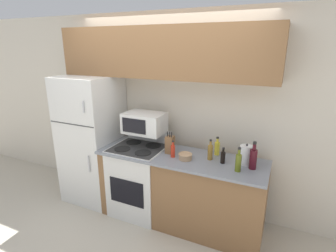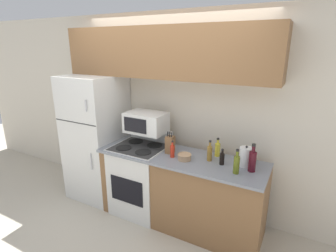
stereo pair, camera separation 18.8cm
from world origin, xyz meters
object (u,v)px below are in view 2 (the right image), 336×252
at_px(refrigerator, 97,138).
at_px(bottle_hot_sauce, 172,151).
at_px(stove, 141,178).
at_px(bottle_cooking_spray, 217,149).
at_px(kettle, 246,157).
at_px(bottle_wine_red, 252,161).
at_px(bottle_olive_oil, 236,164).
at_px(bottle_vinegar, 210,153).
at_px(bowl, 184,157).
at_px(bottle_soy_sauce, 222,158).
at_px(knife_block, 170,145).
at_px(microwave, 146,122).

xyz_separation_m(refrigerator, bottle_hot_sauce, (1.29, -0.14, 0.10)).
bearing_deg(refrigerator, stove, -4.89).
distance_m(bottle_cooking_spray, kettle, 0.37).
relative_size(stove, kettle, 4.61).
bearing_deg(bottle_wine_red, bottle_olive_oil, -136.03).
bearing_deg(bottle_vinegar, bottle_hot_sauce, -164.41).
xyz_separation_m(bowl, bottle_cooking_spray, (0.29, 0.28, 0.05)).
xyz_separation_m(refrigerator, bottle_cooking_spray, (1.74, 0.14, 0.11)).
bearing_deg(bottle_soy_sauce, bottle_hot_sauce, -171.72).
height_order(bottle_hot_sauce, kettle, kettle).
relative_size(bowl, kettle, 0.69).
distance_m(knife_block, bottle_hot_sauce, 0.13).
xyz_separation_m(bottle_cooking_spray, bottle_wine_red, (0.43, -0.21, 0.03)).
bearing_deg(kettle, stove, -175.85).
bearing_deg(refrigerator, microwave, 3.67).
bearing_deg(bottle_hot_sauce, knife_block, 130.22).
relative_size(bowl, bottle_vinegar, 0.66).
distance_m(stove, bottle_hot_sauce, 0.72).
distance_m(bowl, bottle_wine_red, 0.73).
xyz_separation_m(bowl, kettle, (0.64, 0.17, 0.07)).
relative_size(microwave, bottle_cooking_spray, 2.30).
xyz_separation_m(knife_block, kettle, (0.87, 0.07, -0.00)).
xyz_separation_m(bottle_olive_oil, kettle, (0.04, 0.21, 0.00)).
bearing_deg(bottle_hot_sauce, stove, 172.04).
bearing_deg(knife_block, bottle_hot_sauce, -49.78).
bearing_deg(bottle_soy_sauce, knife_block, 178.65).
height_order(bottle_vinegar, bottle_soy_sauce, bottle_vinegar).
height_order(refrigerator, microwave, refrigerator).
relative_size(bottle_hot_sauce, bottle_wine_red, 0.67).
height_order(stove, bottle_vinegar, bottle_vinegar).
bearing_deg(knife_block, bottle_wine_red, -1.33).
bearing_deg(bottle_olive_oil, knife_block, 170.01).
xyz_separation_m(bottle_vinegar, kettle, (0.38, 0.05, 0.01)).
distance_m(bottle_olive_oil, bottle_wine_red, 0.18).
relative_size(knife_block, bottle_wine_red, 0.90).
xyz_separation_m(bottle_cooking_spray, bottle_vinegar, (-0.04, -0.17, 0.01)).
bearing_deg(knife_block, bowl, -22.66).
relative_size(microwave, knife_block, 1.88).
height_order(microwave, kettle, microwave).
bearing_deg(stove, knife_block, 3.50).
bearing_deg(kettle, bowl, -165.34).
xyz_separation_m(bowl, bottle_vinegar, (0.25, 0.12, 0.06)).
relative_size(microwave, kettle, 2.18).
height_order(knife_block, bottle_hot_sauce, knife_block).
distance_m(bottle_olive_oil, bottle_hot_sauce, 0.75).
distance_m(bottle_cooking_spray, bottle_olive_oil, 0.45).
bearing_deg(bottle_cooking_spray, bottle_olive_oil, -47.24).
distance_m(bottle_soy_sauce, kettle, 0.25).
bearing_deg(bowl, bottle_olive_oil, -4.60).
height_order(bottle_cooking_spray, bottle_hot_sauce, bottle_cooking_spray).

